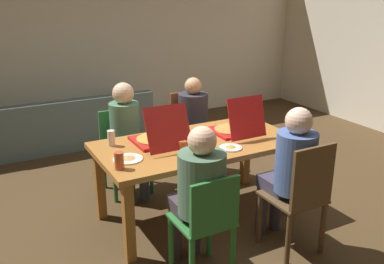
{
  "coord_description": "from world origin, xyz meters",
  "views": [
    {
      "loc": [
        -1.8,
        -3.24,
        2.12
      ],
      "look_at": [
        0.0,
        0.1,
        0.82
      ],
      "focal_mm": 40.06,
      "sensor_mm": 36.0,
      "label": 1
    }
  ],
  "objects_px": {
    "person_0": "(127,130)",
    "drinking_glass_1": "(183,147)",
    "plate_1": "(128,159)",
    "chair_1": "(301,196)",
    "drinking_glass_0": "(111,138)",
    "couch": "(72,125)",
    "chair_2": "(190,130)",
    "dining_table": "(197,151)",
    "plate_2": "(201,141)",
    "person_1": "(291,166)",
    "drinking_glass_2": "(119,161)",
    "chair_0": "(123,146)",
    "person_2": "(196,120)",
    "pizza_box_0": "(234,128)",
    "plate_0": "(231,147)",
    "person_3": "(199,188)",
    "chair_3": "(206,224)",
    "pizza_box_1": "(158,138)"
  },
  "relations": [
    {
      "from": "chair_3",
      "to": "chair_0",
      "type": "bearing_deg",
      "value": 90.0
    },
    {
      "from": "person_0",
      "to": "drinking_glass_2",
      "type": "bearing_deg",
      "value": -112.91
    },
    {
      "from": "dining_table",
      "to": "pizza_box_0",
      "type": "relative_size",
      "value": 3.74
    },
    {
      "from": "person_1",
      "to": "drinking_glass_1",
      "type": "bearing_deg",
      "value": 136.36
    },
    {
      "from": "drinking_glass_0",
      "to": "couch",
      "type": "bearing_deg",
      "value": 85.94
    },
    {
      "from": "pizza_box_1",
      "to": "drinking_glass_2",
      "type": "bearing_deg",
      "value": -142.37
    },
    {
      "from": "chair_3",
      "to": "couch",
      "type": "height_order",
      "value": "chair_3"
    },
    {
      "from": "drinking_glass_2",
      "to": "person_0",
      "type": "bearing_deg",
      "value": 67.09
    },
    {
      "from": "drinking_glass_2",
      "to": "plate_2",
      "type": "bearing_deg",
      "value": 15.69
    },
    {
      "from": "pizza_box_0",
      "to": "plate_2",
      "type": "height_order",
      "value": "pizza_box_0"
    },
    {
      "from": "plate_2",
      "to": "drinking_glass_0",
      "type": "relative_size",
      "value": 1.56
    },
    {
      "from": "person_3",
      "to": "drinking_glass_2",
      "type": "relative_size",
      "value": 8.5
    },
    {
      "from": "drinking_glass_1",
      "to": "drinking_glass_0",
      "type": "bearing_deg",
      "value": 138.05
    },
    {
      "from": "drinking_glass_1",
      "to": "couch",
      "type": "bearing_deg",
      "value": 96.62
    },
    {
      "from": "pizza_box_1",
      "to": "drinking_glass_0",
      "type": "bearing_deg",
      "value": 159.57
    },
    {
      "from": "plate_0",
      "to": "drinking_glass_1",
      "type": "xyz_separation_m",
      "value": [
        -0.41,
        0.12,
        0.04
      ]
    },
    {
      "from": "chair_1",
      "to": "drinking_glass_0",
      "type": "xyz_separation_m",
      "value": [
        -1.16,
        1.22,
        0.3
      ]
    },
    {
      "from": "chair_2",
      "to": "drinking_glass_2",
      "type": "distance_m",
      "value": 1.77
    },
    {
      "from": "chair_1",
      "to": "couch",
      "type": "xyz_separation_m",
      "value": [
        -0.99,
        3.58,
        -0.27
      ]
    },
    {
      "from": "person_3",
      "to": "drinking_glass_0",
      "type": "distance_m",
      "value": 1.09
    },
    {
      "from": "person_0",
      "to": "drinking_glass_1",
      "type": "height_order",
      "value": "person_0"
    },
    {
      "from": "plate_0",
      "to": "drinking_glass_2",
      "type": "relative_size",
      "value": 1.44
    },
    {
      "from": "pizza_box_0",
      "to": "couch",
      "type": "xyz_separation_m",
      "value": [
        -1.0,
        2.59,
        -0.56
      ]
    },
    {
      "from": "chair_0",
      "to": "plate_1",
      "type": "xyz_separation_m",
      "value": [
        -0.3,
        -1.0,
        0.27
      ]
    },
    {
      "from": "person_2",
      "to": "plate_2",
      "type": "xyz_separation_m",
      "value": [
        -0.39,
        -0.81,
        0.07
      ]
    },
    {
      "from": "person_1",
      "to": "dining_table",
      "type": "bearing_deg",
      "value": 118.31
    },
    {
      "from": "chair_2",
      "to": "plate_2",
      "type": "xyz_separation_m",
      "value": [
        -0.39,
        -0.96,
        0.24
      ]
    },
    {
      "from": "person_0",
      "to": "drinking_glass_1",
      "type": "relative_size",
      "value": 11.66
    },
    {
      "from": "person_3",
      "to": "person_1",
      "type": "bearing_deg",
      "value": -2.61
    },
    {
      "from": "drinking_glass_2",
      "to": "drinking_glass_1",
      "type": "bearing_deg",
      "value": 8.1
    },
    {
      "from": "person_0",
      "to": "chair_1",
      "type": "relative_size",
      "value": 1.22
    },
    {
      "from": "person_2",
      "to": "drinking_glass_2",
      "type": "xyz_separation_m",
      "value": [
        -1.26,
        -1.06,
        0.14
      ]
    },
    {
      "from": "pizza_box_1",
      "to": "plate_2",
      "type": "distance_m",
      "value": 0.4
    },
    {
      "from": "chair_2",
      "to": "person_0",
      "type": "bearing_deg",
      "value": -166.76
    },
    {
      "from": "person_1",
      "to": "person_0",
      "type": "bearing_deg",
      "value": 118.3
    },
    {
      "from": "chair_3",
      "to": "person_3",
      "type": "bearing_deg",
      "value": 90.0
    },
    {
      "from": "chair_2",
      "to": "drinking_glass_0",
      "type": "bearing_deg",
      "value": -149.61
    },
    {
      "from": "chair_0",
      "to": "drinking_glass_1",
      "type": "height_order",
      "value": "chair_0"
    },
    {
      "from": "drinking_glass_1",
      "to": "couch",
      "type": "height_order",
      "value": "drinking_glass_1"
    },
    {
      "from": "person_2",
      "to": "plate_1",
      "type": "relative_size",
      "value": 4.68
    },
    {
      "from": "dining_table",
      "to": "chair_2",
      "type": "xyz_separation_m",
      "value": [
        0.43,
        0.96,
        -0.14
      ]
    },
    {
      "from": "person_3",
      "to": "chair_0",
      "type": "bearing_deg",
      "value": 90.0
    },
    {
      "from": "drinking_glass_0",
      "to": "couch",
      "type": "distance_m",
      "value": 2.43
    },
    {
      "from": "couch",
      "to": "drinking_glass_2",
      "type": "bearing_deg",
      "value": -95.46
    },
    {
      "from": "drinking_glass_0",
      "to": "couch",
      "type": "relative_size",
      "value": 0.07
    },
    {
      "from": "person_0",
      "to": "plate_1",
      "type": "height_order",
      "value": "person_0"
    },
    {
      "from": "plate_1",
      "to": "chair_1",
      "type": "bearing_deg",
      "value": -36.44
    },
    {
      "from": "plate_1",
      "to": "couch",
      "type": "distance_m",
      "value": 2.79
    },
    {
      "from": "pizza_box_1",
      "to": "plate_2",
      "type": "relative_size",
      "value": 2.47
    },
    {
      "from": "drinking_glass_2",
      "to": "couch",
      "type": "distance_m",
      "value": 2.96
    }
  ]
}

